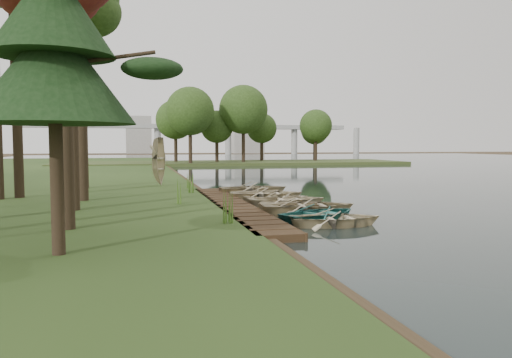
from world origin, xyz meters
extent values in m
plane|color=#3D2F1D|center=(0.00, 0.00, 0.00)|extent=(300.00, 300.00, 0.00)
cube|color=black|center=(30.00, 20.00, 0.03)|extent=(130.00, 200.00, 0.05)
cube|color=#352414|center=(-1.60, 0.00, 0.15)|extent=(1.60, 16.00, 0.30)
cube|color=#3A4820|center=(8.00, 50.00, 0.23)|extent=(50.00, 14.00, 0.45)
cylinder|color=black|center=(-15.33, 50.00, 2.85)|extent=(0.50, 0.50, 4.80)
sphere|color=#2D4918|center=(-15.33, 50.00, 6.45)|extent=(5.60, 5.60, 5.60)
cylinder|color=black|center=(-8.67, 50.00, 2.85)|extent=(0.50, 0.50, 4.80)
sphere|color=#2D4918|center=(-8.67, 50.00, 6.45)|extent=(5.60, 5.60, 5.60)
cylinder|color=black|center=(-2.00, 50.00, 2.85)|extent=(0.50, 0.50, 4.80)
sphere|color=#2D4918|center=(-2.00, 50.00, 6.45)|extent=(5.60, 5.60, 5.60)
cylinder|color=black|center=(4.67, 50.00, 2.85)|extent=(0.50, 0.50, 4.80)
sphere|color=#2D4918|center=(4.67, 50.00, 6.45)|extent=(5.60, 5.60, 5.60)
cylinder|color=black|center=(11.33, 50.00, 2.85)|extent=(0.50, 0.50, 4.80)
sphere|color=#2D4918|center=(11.33, 50.00, 6.45)|extent=(5.60, 5.60, 5.60)
cylinder|color=black|center=(18.00, 50.00, 2.85)|extent=(0.50, 0.50, 4.80)
sphere|color=#2D4918|center=(18.00, 50.00, 6.45)|extent=(5.60, 5.60, 5.60)
cylinder|color=black|center=(24.67, 50.00, 2.85)|extent=(0.50, 0.50, 4.80)
sphere|color=#2D4918|center=(24.67, 50.00, 6.45)|extent=(5.60, 5.60, 5.60)
cube|color=#A5A5A0|center=(10.00, 120.00, 8.00)|extent=(90.00, 4.00, 1.20)
cylinder|color=#A5A5A0|center=(-20.00, 120.00, 4.00)|extent=(1.80, 1.80, 8.00)
cylinder|color=#A5A5A0|center=(0.00, 120.00, 4.00)|extent=(1.80, 1.80, 8.00)
cylinder|color=#A5A5A0|center=(20.00, 120.00, 4.00)|extent=(1.80, 1.80, 8.00)
cylinder|color=#A5A5A0|center=(40.00, 120.00, 4.00)|extent=(1.80, 1.80, 8.00)
cylinder|color=#A5A5A0|center=(60.00, 120.00, 4.00)|extent=(1.80, 1.80, 8.00)
cube|color=#A5A5A0|center=(30.00, 140.00, 9.00)|extent=(10.00, 8.00, 18.00)
cube|color=#A5A5A0|center=(-5.00, 145.00, 6.00)|extent=(8.00, 8.00, 12.00)
imported|color=#CAB992|center=(1.16, -5.45, 0.39)|extent=(3.55, 2.71, 0.69)
imported|color=#2D7E76|center=(1.02, -4.31, 0.41)|extent=(4.17, 3.66, 0.72)
imported|color=#CAB992|center=(1.20, -2.39, 0.46)|extent=(4.22, 3.19, 0.82)
imported|color=#CAB992|center=(0.99, -1.25, 0.39)|extent=(3.88, 3.39, 0.67)
imported|color=#CAB992|center=(1.08, 0.36, 0.43)|extent=(3.87, 2.88, 0.77)
imported|color=#CAB992|center=(0.95, 2.09, 0.38)|extent=(3.56, 2.85, 0.66)
imported|color=#CAB992|center=(0.84, 3.21, 0.45)|extent=(4.20, 3.26, 0.80)
imported|color=#CAB992|center=(0.71, 4.92, 0.36)|extent=(3.49, 2.88, 0.63)
imported|color=#CAB992|center=(0.88, 6.26, 0.46)|extent=(4.03, 2.91, 0.83)
imported|color=#CAB992|center=(-4.32, 10.82, 0.62)|extent=(3.78, 3.32, 0.65)
cylinder|color=black|center=(-7.93, -5.42, 5.37)|extent=(0.44, 0.44, 10.14)
cylinder|color=black|center=(-8.27, -0.65, 4.82)|extent=(0.42, 0.42, 9.04)
cylinder|color=black|center=(-11.57, 5.08, 6.11)|extent=(0.47, 0.47, 11.62)
cylinder|color=black|center=(-8.27, 2.93, 5.67)|extent=(0.45, 0.45, 10.75)
cylinder|color=black|center=(-8.92, 10.28, 6.05)|extent=(0.47, 0.47, 11.49)
cylinder|color=black|center=(-7.67, -9.25, 2.16)|extent=(0.32, 0.32, 3.71)
cone|color=black|center=(-7.67, -9.25, 4.78)|extent=(3.80, 3.80, 2.60)
cone|color=black|center=(-7.67, -9.25, 6.21)|extent=(2.90, 2.90, 2.25)
cone|color=#3F661E|center=(-2.69, -5.32, 0.84)|extent=(0.60, 0.60, 1.08)
cone|color=#3F661E|center=(-3.87, 0.54, 0.84)|extent=(0.60, 0.60, 1.09)
cone|color=#3F661E|center=(-2.96, 5.64, 0.81)|extent=(0.60, 0.60, 1.02)
cone|color=#3F661E|center=(-2.60, 8.60, 0.77)|extent=(0.60, 0.60, 0.95)
camera|label=1|loc=(-5.78, -22.07, 2.99)|focal=35.00mm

